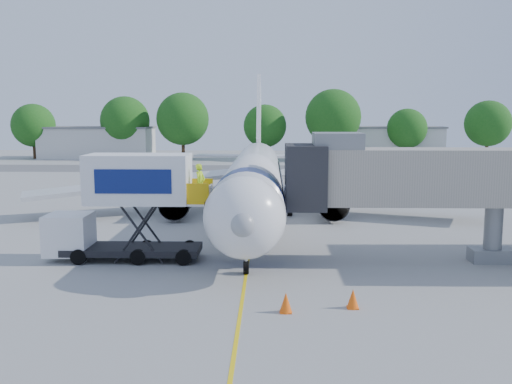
{
  "coord_description": "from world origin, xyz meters",
  "views": [
    {
      "loc": [
        1.12,
        -35.74,
        7.59
      ],
      "look_at": [
        0.34,
        -4.24,
        3.2
      ],
      "focal_mm": 40.0,
      "sensor_mm": 36.0,
      "label": 1
    }
  ],
  "objects_px": {
    "ground_tug": "(271,300)",
    "jet_bridge": "(406,178)",
    "catering_hiloader": "(127,207)",
    "aircraft": "(254,179)"
  },
  "relations": [
    {
      "from": "aircraft",
      "to": "jet_bridge",
      "type": "xyz_separation_m",
      "value": [
        7.99,
        -11.12,
        1.39
      ]
    },
    {
      "from": "ground_tug",
      "to": "jet_bridge",
      "type": "bearing_deg",
      "value": 27.07
    },
    {
      "from": "aircraft",
      "to": "catering_hiloader",
      "type": "distance_m",
      "value": 12.77
    },
    {
      "from": "aircraft",
      "to": "ground_tug",
      "type": "relative_size",
      "value": 10.01
    },
    {
      "from": "aircraft",
      "to": "catering_hiloader",
      "type": "xyz_separation_m",
      "value": [
        -6.26,
        -11.12,
        -0.18
      ]
    },
    {
      "from": "catering_hiloader",
      "to": "ground_tug",
      "type": "distance_m",
      "value": 11.4
    },
    {
      "from": "jet_bridge",
      "to": "ground_tug",
      "type": "bearing_deg",
      "value": -129.05
    },
    {
      "from": "jet_bridge",
      "to": "catering_hiloader",
      "type": "height_order",
      "value": "jet_bridge"
    },
    {
      "from": "aircraft",
      "to": "catering_hiloader",
      "type": "relative_size",
      "value": 4.44
    },
    {
      "from": "jet_bridge",
      "to": "catering_hiloader",
      "type": "bearing_deg",
      "value": -179.99
    }
  ]
}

